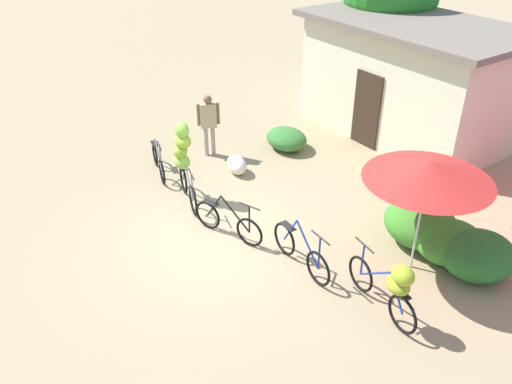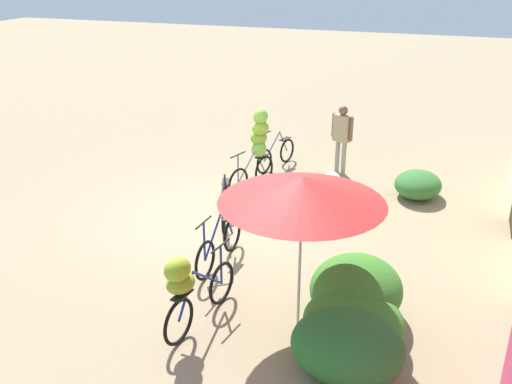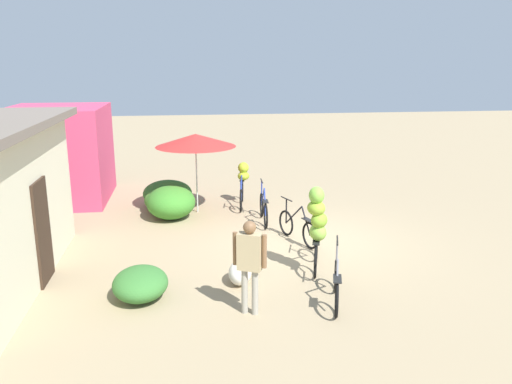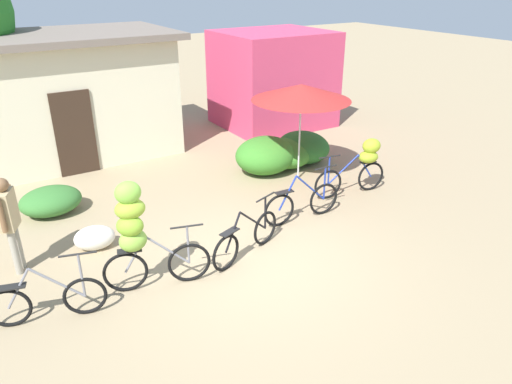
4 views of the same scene
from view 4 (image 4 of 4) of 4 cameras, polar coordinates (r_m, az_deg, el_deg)
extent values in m
plane|color=#9C8765|center=(8.28, -0.54, -8.03)|extent=(60.00, 60.00, 0.00)
cube|color=beige|center=(13.47, -22.39, 10.00)|extent=(5.47, 3.02, 2.94)
cube|color=#72665B|center=(13.21, -23.51, 16.48)|extent=(5.97, 3.52, 0.16)
cube|color=#332319|center=(12.13, -20.61, 6.46)|extent=(0.90, 0.06, 2.00)
cube|color=#CB3D62|center=(15.33, 2.01, 13.21)|extent=(3.20, 2.80, 2.84)
ellipsoid|color=#367130|center=(10.50, -23.11, -0.97)|extent=(1.20, 0.99, 0.55)
ellipsoid|color=#397F29|center=(11.60, 1.11, 4.36)|extent=(1.48, 1.32, 0.88)
ellipsoid|color=#397928|center=(12.04, 3.45, 4.60)|extent=(1.30, 1.35, 0.69)
ellipsoid|color=#296628|center=(12.39, 5.59, 5.31)|extent=(1.28, 1.43, 0.77)
cylinder|color=beige|center=(11.08, 5.17, 6.75)|extent=(0.04, 0.04, 2.15)
cone|color=red|center=(10.82, 5.37, 11.68)|extent=(2.21, 2.21, 0.35)
torus|color=black|center=(7.36, -19.53, -11.51)|extent=(0.59, 0.21, 0.60)
torus|color=black|center=(7.53, -27.20, -12.13)|extent=(0.59, 0.21, 0.60)
cylinder|color=slate|center=(7.34, -26.30, -10.22)|extent=(0.37, 0.14, 0.59)
cylinder|color=slate|center=(7.24, -22.42, -9.89)|extent=(0.65, 0.22, 0.60)
cylinder|color=black|center=(6.99, -20.33, -6.91)|extent=(0.49, 0.17, 0.03)
cylinder|color=slate|center=(7.17, -19.93, -9.27)|extent=(0.04, 0.04, 0.69)
cube|color=black|center=(7.33, -26.94, -9.98)|extent=(0.38, 0.23, 0.02)
torus|color=black|center=(7.66, -7.88, -8.28)|extent=(0.66, 0.23, 0.67)
torus|color=black|center=(7.63, -15.16, -9.15)|extent=(0.66, 0.23, 0.67)
cylinder|color=slate|center=(7.47, -14.10, -7.19)|extent=(0.36, 0.14, 0.59)
cylinder|color=slate|center=(7.49, -10.40, -6.75)|extent=(0.64, 0.22, 0.60)
cylinder|color=black|center=(7.33, -8.17, -4.06)|extent=(0.49, 0.17, 0.03)
cylinder|color=slate|center=(7.49, -8.02, -6.21)|extent=(0.04, 0.04, 0.64)
cube|color=black|center=(7.43, -14.73, -6.71)|extent=(0.38, 0.23, 0.02)
ellipsoid|color=#84B740|center=(7.32, -14.33, -5.56)|extent=(0.42, 0.33, 0.34)
ellipsoid|color=#7EAD2E|center=(7.18, -14.68, -3.89)|extent=(0.50, 0.48, 0.31)
ellipsoid|color=#8EB230|center=(7.13, -14.67, -1.94)|extent=(0.47, 0.39, 0.29)
ellipsoid|color=#7FC23F|center=(7.03, -14.91, -0.07)|extent=(0.40, 0.34, 0.34)
torus|color=black|center=(8.59, 1.09, -4.28)|extent=(0.61, 0.26, 0.63)
torus|color=black|center=(7.89, -3.59, -7.19)|extent=(0.61, 0.26, 0.63)
cylinder|color=black|center=(7.86, -2.75, -4.81)|extent=(0.39, 0.17, 0.61)
cylinder|color=black|center=(8.21, -0.34, -3.39)|extent=(0.68, 0.27, 0.62)
cylinder|color=black|center=(8.32, 1.12, -0.61)|extent=(0.48, 0.20, 0.03)
cylinder|color=black|center=(8.45, 1.10, -2.47)|extent=(0.04, 0.04, 0.61)
cube|color=black|center=(7.79, -3.14, -4.73)|extent=(0.39, 0.25, 0.02)
torus|color=black|center=(9.71, 8.00, -0.81)|extent=(0.66, 0.08, 0.66)
torus|color=black|center=(9.18, 2.76, -2.18)|extent=(0.66, 0.08, 0.66)
cylinder|color=navy|center=(9.13, 3.77, -0.15)|extent=(0.40, 0.06, 0.65)
cylinder|color=navy|center=(9.40, 6.45, 0.50)|extent=(0.70, 0.07, 0.66)
cylinder|color=black|center=(9.44, 8.23, 2.89)|extent=(0.50, 0.06, 0.03)
cylinder|color=navy|center=(9.57, 8.11, 1.01)|extent=(0.04, 0.04, 0.68)
cube|color=black|center=(9.07, 3.36, 0.00)|extent=(0.37, 0.16, 0.02)
torus|color=black|center=(10.39, 8.51, 0.90)|extent=(0.66, 0.15, 0.66)
torus|color=black|center=(10.97, 13.41, 1.81)|extent=(0.66, 0.15, 0.66)
cylinder|color=navy|center=(10.76, 12.73, 3.04)|extent=(0.41, 0.10, 0.58)
cylinder|color=navy|center=(10.46, 10.27, 2.62)|extent=(0.73, 0.14, 0.59)
cylinder|color=black|center=(10.15, 8.73, 4.14)|extent=(0.50, 0.10, 0.03)
cylinder|color=navy|center=(10.27, 8.61, 2.50)|extent=(0.04, 0.04, 0.63)
cube|color=black|center=(10.78, 13.12, 3.48)|extent=(0.38, 0.19, 0.02)
ellipsoid|color=#8CA026|center=(10.67, 13.14, 4.07)|extent=(0.51, 0.46, 0.26)
ellipsoid|color=#97AF27|center=(10.63, 13.50, 5.33)|extent=(0.46, 0.39, 0.32)
ellipsoid|color=silver|center=(8.94, -18.54, -5.15)|extent=(0.77, 0.57, 0.44)
cylinder|color=gray|center=(8.78, -26.29, -5.79)|extent=(0.11, 0.11, 0.80)
cylinder|color=gray|center=(8.63, -26.60, -6.39)|extent=(0.11, 0.11, 0.80)
cube|color=tan|center=(8.40, -27.35, -1.88)|extent=(0.34, 0.45, 0.63)
cylinder|color=brown|center=(8.60, -26.93, -0.96)|extent=(0.08, 0.08, 0.57)
cylinder|color=brown|center=(8.17, -27.88, -2.46)|extent=(0.08, 0.08, 0.57)
sphere|color=brown|center=(8.24, -27.91, 0.75)|extent=(0.22, 0.22, 0.22)
camera|label=1|loc=(11.23, 55.53, 24.20)|focal=36.46mm
camera|label=2|loc=(16.48, 22.28, 24.49)|focal=40.15mm
camera|label=3|loc=(11.52, -73.82, 5.51)|focal=35.81mm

